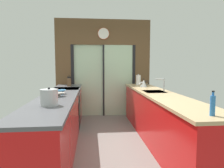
{
  "coord_description": "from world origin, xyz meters",
  "views": [
    {
      "loc": [
        -0.35,
        -3.33,
        1.44
      ],
      "look_at": [
        0.06,
        0.66,
        1.06
      ],
      "focal_mm": 32.59,
      "sensor_mm": 36.0,
      "label": 1
    }
  ],
  "objects_px": {
    "oven_range": "(66,109)",
    "knife_block": "(69,82)",
    "stock_pot": "(49,97)",
    "paper_towel_roll": "(138,80)",
    "kettle": "(144,83)",
    "mixing_bowl_near": "(58,94)",
    "mixing_bowl_far": "(61,92)",
    "soap_bottle": "(213,105)"
  },
  "relations": [
    {
      "from": "knife_block",
      "to": "stock_pot",
      "type": "height_order",
      "value": "knife_block"
    },
    {
      "from": "mixing_bowl_far",
      "to": "stock_pot",
      "type": "bearing_deg",
      "value": -90.0
    },
    {
      "from": "stock_pot",
      "to": "kettle",
      "type": "xyz_separation_m",
      "value": [
        1.78,
        2.03,
        -0.02
      ]
    },
    {
      "from": "oven_range",
      "to": "stock_pot",
      "type": "height_order",
      "value": "stock_pot"
    },
    {
      "from": "oven_range",
      "to": "kettle",
      "type": "relative_size",
      "value": 3.8
    },
    {
      "from": "knife_block",
      "to": "mixing_bowl_near",
      "type": "bearing_deg",
      "value": -90.0
    },
    {
      "from": "oven_range",
      "to": "kettle",
      "type": "xyz_separation_m",
      "value": [
        1.8,
        0.11,
        0.55
      ]
    },
    {
      "from": "knife_block",
      "to": "kettle",
      "type": "height_order",
      "value": "knife_block"
    },
    {
      "from": "mixing_bowl_near",
      "to": "kettle",
      "type": "relative_size",
      "value": 0.89
    },
    {
      "from": "soap_bottle",
      "to": "oven_range",
      "type": "bearing_deg",
      "value": 124.24
    },
    {
      "from": "oven_range",
      "to": "kettle",
      "type": "height_order",
      "value": "kettle"
    },
    {
      "from": "knife_block",
      "to": "soap_bottle",
      "type": "relative_size",
      "value": 1.04
    },
    {
      "from": "oven_range",
      "to": "soap_bottle",
      "type": "bearing_deg",
      "value": -55.76
    },
    {
      "from": "mixing_bowl_near",
      "to": "paper_towel_roll",
      "type": "distance_m",
      "value": 2.56
    },
    {
      "from": "stock_pot",
      "to": "mixing_bowl_far",
      "type": "bearing_deg",
      "value": 90.0
    },
    {
      "from": "mixing_bowl_near",
      "to": "mixing_bowl_far",
      "type": "bearing_deg",
      "value": 90.0
    },
    {
      "from": "mixing_bowl_near",
      "to": "knife_block",
      "type": "distance_m",
      "value": 1.68
    },
    {
      "from": "mixing_bowl_near",
      "to": "mixing_bowl_far",
      "type": "height_order",
      "value": "mixing_bowl_far"
    },
    {
      "from": "knife_block",
      "to": "oven_range",
      "type": "bearing_deg",
      "value": -92.1
    },
    {
      "from": "mixing_bowl_near",
      "to": "knife_block",
      "type": "relative_size",
      "value": 0.8
    },
    {
      "from": "mixing_bowl_far",
      "to": "paper_towel_roll",
      "type": "height_order",
      "value": "paper_towel_roll"
    },
    {
      "from": "mixing_bowl_near",
      "to": "paper_towel_roll",
      "type": "height_order",
      "value": "paper_towel_roll"
    },
    {
      "from": "stock_pot",
      "to": "paper_towel_roll",
      "type": "bearing_deg",
      "value": 55.46
    },
    {
      "from": "stock_pot",
      "to": "soap_bottle",
      "type": "distance_m",
      "value": 1.92
    },
    {
      "from": "oven_range",
      "to": "stock_pot",
      "type": "xyz_separation_m",
      "value": [
        0.02,
        -1.92,
        0.57
      ]
    },
    {
      "from": "mixing_bowl_near",
      "to": "stock_pot",
      "type": "xyz_separation_m",
      "value": [
        0.0,
        -0.74,
        0.07
      ]
    },
    {
      "from": "oven_range",
      "to": "paper_towel_roll",
      "type": "xyz_separation_m",
      "value": [
        1.8,
        0.67,
        0.59
      ]
    },
    {
      "from": "stock_pot",
      "to": "knife_block",
      "type": "bearing_deg",
      "value": 90.0
    },
    {
      "from": "mixing_bowl_far",
      "to": "stock_pot",
      "type": "relative_size",
      "value": 0.76
    },
    {
      "from": "mixing_bowl_near",
      "to": "stock_pot",
      "type": "relative_size",
      "value": 0.92
    },
    {
      "from": "mixing_bowl_far",
      "to": "stock_pot",
      "type": "height_order",
      "value": "stock_pot"
    },
    {
      "from": "knife_block",
      "to": "soap_bottle",
      "type": "height_order",
      "value": "knife_block"
    },
    {
      "from": "oven_range",
      "to": "mixing_bowl_far",
      "type": "xyz_separation_m",
      "value": [
        0.02,
        -0.88,
        0.5
      ]
    },
    {
      "from": "mixing_bowl_near",
      "to": "kettle",
      "type": "bearing_deg",
      "value": 35.86
    },
    {
      "from": "kettle",
      "to": "oven_range",
      "type": "bearing_deg",
      "value": -176.43
    },
    {
      "from": "mixing_bowl_far",
      "to": "knife_block",
      "type": "height_order",
      "value": "knife_block"
    },
    {
      "from": "mixing_bowl_near",
      "to": "knife_block",
      "type": "bearing_deg",
      "value": 90.0
    },
    {
      "from": "mixing_bowl_near",
      "to": "mixing_bowl_far",
      "type": "distance_m",
      "value": 0.3
    },
    {
      "from": "kettle",
      "to": "soap_bottle",
      "type": "xyz_separation_m",
      "value": [
        -0.0,
        -2.75,
        0.02
      ]
    },
    {
      "from": "mixing_bowl_near",
      "to": "soap_bottle",
      "type": "height_order",
      "value": "soap_bottle"
    },
    {
      "from": "mixing_bowl_near",
      "to": "knife_block",
      "type": "xyz_separation_m",
      "value": [
        -0.0,
        1.68,
        0.06
      ]
    },
    {
      "from": "oven_range",
      "to": "knife_block",
      "type": "height_order",
      "value": "knife_block"
    }
  ]
}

